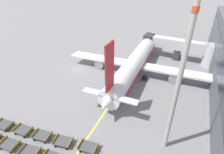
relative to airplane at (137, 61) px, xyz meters
name	(u,v)px	position (x,y,z in m)	size (l,w,h in m)	color
ground_plane	(80,69)	(-13.49, -4.75, -3.13)	(500.00, 500.00, 0.00)	gray
jet_bridge	(186,48)	(9.93, 12.28, 0.57)	(20.37, 5.15, 6.01)	silver
airplane	(137,61)	(0.00, 0.00, 0.00)	(34.53, 39.58, 12.95)	silver
baggage_dolly_row_near_col_c	(9,144)	(-9.13, -28.50, -2.65)	(3.28, 2.04, 0.92)	#424449
baggage_dolly_row_near_col_d	(30,152)	(-5.58, -28.11, -2.65)	(3.31, 2.20, 0.92)	#424449
baggage_dolly_row_mid_a_col_b	(4,125)	(-13.17, -26.28, -2.65)	(3.28, 2.04, 0.92)	#424449
baggage_dolly_row_mid_a_col_c	(23,130)	(-9.53, -25.81, -2.65)	(3.26, 2.00, 0.92)	#424449
baggage_dolly_row_mid_a_col_d	(42,136)	(-6.12, -25.36, -2.65)	(3.31, 2.14, 0.92)	#424449
baggage_dolly_row_mid_a_col_e	(63,141)	(-2.61, -24.89, -2.65)	(3.32, 2.21, 0.92)	#424449
baggage_dolly_row_mid_a_col_f	(88,147)	(1.11, -24.16, -2.65)	(3.28, 2.05, 0.92)	#424449
apron_light_mast	(183,62)	(10.58, -19.02, 10.05)	(2.00, 0.70, 23.43)	#ADA89E
stand_guidance_stripe	(121,88)	(-0.65, -8.25, -3.13)	(1.86, 37.09, 0.01)	yellow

